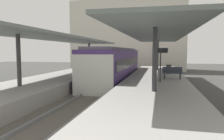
{
  "coord_description": "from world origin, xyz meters",
  "views": [
    {
      "loc": [
        4.04,
        -15.77,
        2.99
      ],
      "look_at": [
        0.09,
        2.12,
        1.41
      ],
      "focal_mm": 34.72,
      "sensor_mm": 36.0,
      "label": 1
    }
  ],
  "objects_px": {
    "commuter_train": "(116,65)",
    "litter_bin": "(169,69)",
    "platform_sign": "(161,57)",
    "platform_bench": "(172,72)",
    "passenger_near_bench": "(155,65)"
  },
  "relations": [
    {
      "from": "commuter_train",
      "to": "platform_bench",
      "type": "height_order",
      "value": "commuter_train"
    },
    {
      "from": "platform_bench",
      "to": "passenger_near_bench",
      "type": "distance_m",
      "value": 2.81
    },
    {
      "from": "passenger_near_bench",
      "to": "commuter_train",
      "type": "bearing_deg",
      "value": 160.99
    },
    {
      "from": "platform_sign",
      "to": "platform_bench",
      "type": "bearing_deg",
      "value": 65.64
    },
    {
      "from": "litter_bin",
      "to": "platform_bench",
      "type": "bearing_deg",
      "value": -88.43
    },
    {
      "from": "litter_bin",
      "to": "commuter_train",
      "type": "bearing_deg",
      "value": 179.6
    },
    {
      "from": "platform_bench",
      "to": "platform_sign",
      "type": "bearing_deg",
      "value": -114.36
    },
    {
      "from": "platform_bench",
      "to": "platform_sign",
      "type": "distance_m",
      "value": 2.37
    },
    {
      "from": "commuter_train",
      "to": "platform_sign",
      "type": "bearing_deg",
      "value": -54.02
    },
    {
      "from": "platform_bench",
      "to": "platform_sign",
      "type": "xyz_separation_m",
      "value": [
        -0.85,
        -1.88,
        1.16
      ]
    },
    {
      "from": "platform_bench",
      "to": "litter_bin",
      "type": "xyz_separation_m",
      "value": [
        -0.1,
        3.72,
        -0.06
      ]
    },
    {
      "from": "commuter_train",
      "to": "platform_sign",
      "type": "relative_size",
      "value": 6.54
    },
    {
      "from": "platform_sign",
      "to": "passenger_near_bench",
      "type": "bearing_deg",
      "value": 95.37
    },
    {
      "from": "commuter_train",
      "to": "litter_bin",
      "type": "relative_size",
      "value": 18.06
    },
    {
      "from": "platform_bench",
      "to": "commuter_train",
      "type": "bearing_deg",
      "value": 142.8
    }
  ]
}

